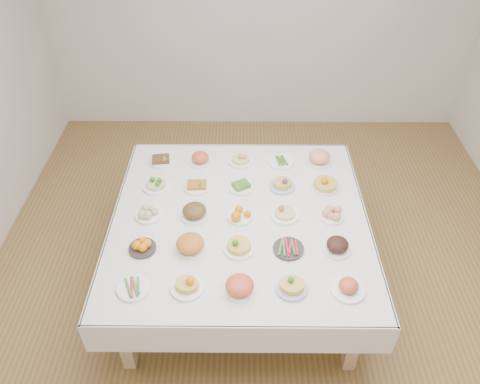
{
  "coord_description": "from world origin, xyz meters",
  "views": [
    {
      "loc": [
        -0.21,
        -2.79,
        3.25
      ],
      "look_at": [
        -0.23,
        0.02,
        0.88
      ],
      "focal_mm": 35.0,
      "sensor_mm": 36.0,
      "label": 1
    }
  ],
  "objects_px": {
    "dish_0": "(134,288)",
    "dish_12": "(240,214)",
    "dish_24": "(319,157)",
    "display_table": "(240,224)"
  },
  "relations": [
    {
      "from": "dish_0",
      "to": "dish_12",
      "type": "xyz_separation_m",
      "value": [
        0.7,
        0.7,
        0.02
      ]
    },
    {
      "from": "dish_0",
      "to": "dish_12",
      "type": "distance_m",
      "value": 0.99
    },
    {
      "from": "dish_12",
      "to": "dish_24",
      "type": "relative_size",
      "value": 0.91
    },
    {
      "from": "dish_0",
      "to": "dish_12",
      "type": "bearing_deg",
      "value": 45.04
    },
    {
      "from": "dish_24",
      "to": "display_table",
      "type": "bearing_deg",
      "value": -134.62
    },
    {
      "from": "dish_0",
      "to": "dish_24",
      "type": "height_order",
      "value": "dish_24"
    },
    {
      "from": "dish_12",
      "to": "dish_0",
      "type": "bearing_deg",
      "value": -134.96
    },
    {
      "from": "display_table",
      "to": "dish_24",
      "type": "height_order",
      "value": "dish_24"
    },
    {
      "from": "dish_12",
      "to": "dish_24",
      "type": "distance_m",
      "value": 1.01
    },
    {
      "from": "dish_0",
      "to": "dish_24",
      "type": "relative_size",
      "value": 1.0
    }
  ]
}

